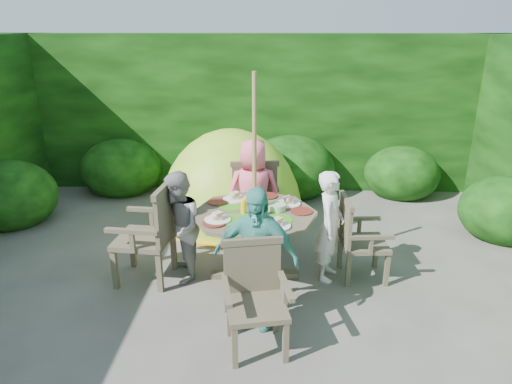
{
  "coord_description": "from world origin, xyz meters",
  "views": [
    {
      "loc": [
        0.32,
        -3.78,
        2.58
      ],
      "look_at": [
        0.13,
        1.01,
        0.85
      ],
      "focal_mm": 32.0,
      "sensor_mm": 36.0,
      "label": 1
    }
  ],
  "objects_px": {
    "child_front": "(256,258)",
    "dome_tent": "(231,214)",
    "garden_chair_back": "(254,196)",
    "child_right": "(330,226)",
    "garden_chair_front": "(255,295)",
    "patio_table": "(255,223)",
    "child_back": "(254,194)",
    "garden_chair_right": "(357,237)",
    "parasol_pole": "(254,182)",
    "child_left": "(179,227)",
    "garden_chair_left": "(151,232)"
  },
  "relations": [
    {
      "from": "child_left",
      "to": "child_back",
      "type": "xyz_separation_m",
      "value": [
        0.75,
        0.84,
        0.08
      ]
    },
    {
      "from": "garden_chair_front",
      "to": "child_left",
      "type": "height_order",
      "value": "child_left"
    },
    {
      "from": "child_right",
      "to": "child_back",
      "type": "height_order",
      "value": "child_back"
    },
    {
      "from": "garden_chair_left",
      "to": "child_left",
      "type": "distance_m",
      "value": 0.29
    },
    {
      "from": "parasol_pole",
      "to": "garden_chair_left",
      "type": "distance_m",
      "value": 1.22
    },
    {
      "from": "garden_chair_right",
      "to": "child_front",
      "type": "bearing_deg",
      "value": 124.97
    },
    {
      "from": "child_back",
      "to": "garden_chair_right",
      "type": "bearing_deg",
      "value": 140.42
    },
    {
      "from": "garden_chair_left",
      "to": "dome_tent",
      "type": "bearing_deg",
      "value": 165.36
    },
    {
      "from": "garden_chair_back",
      "to": "parasol_pole",
      "type": "bearing_deg",
      "value": 86.17
    },
    {
      "from": "garden_chair_front",
      "to": "child_left",
      "type": "xyz_separation_m",
      "value": [
        -0.85,
        1.06,
        0.13
      ]
    },
    {
      "from": "parasol_pole",
      "to": "child_right",
      "type": "bearing_deg",
      "value": 3.22
    },
    {
      "from": "garden_chair_front",
      "to": "parasol_pole",
      "type": "bearing_deg",
      "value": 81.4
    },
    {
      "from": "garden_chair_right",
      "to": "garden_chair_front",
      "type": "distance_m",
      "value": 1.56
    },
    {
      "from": "patio_table",
      "to": "garden_chair_back",
      "type": "distance_m",
      "value": 1.09
    },
    {
      "from": "garden_chair_right",
      "to": "child_left",
      "type": "xyz_separation_m",
      "value": [
        -1.9,
        -0.11,
        0.13
      ]
    },
    {
      "from": "parasol_pole",
      "to": "child_front",
      "type": "bearing_deg",
      "value": -86.78
    },
    {
      "from": "child_front",
      "to": "dome_tent",
      "type": "xyz_separation_m",
      "value": [
        -0.47,
        2.57,
        -0.67
      ]
    },
    {
      "from": "patio_table",
      "to": "dome_tent",
      "type": "relative_size",
      "value": 0.54
    },
    {
      "from": "garden_chair_back",
      "to": "garden_chair_front",
      "type": "bearing_deg",
      "value": 86.03
    },
    {
      "from": "patio_table",
      "to": "child_front",
      "type": "bearing_deg",
      "value": -87.1
    },
    {
      "from": "child_front",
      "to": "child_right",
      "type": "bearing_deg",
      "value": 62.75
    },
    {
      "from": "garden_chair_front",
      "to": "garden_chair_right",
      "type": "bearing_deg",
      "value": 36.66
    },
    {
      "from": "patio_table",
      "to": "child_left",
      "type": "distance_m",
      "value": 0.81
    },
    {
      "from": "patio_table",
      "to": "garden_chair_back",
      "type": "relative_size",
      "value": 1.38
    },
    {
      "from": "child_left",
      "to": "child_back",
      "type": "distance_m",
      "value": 1.13
    },
    {
      "from": "garden_chair_back",
      "to": "child_back",
      "type": "bearing_deg",
      "value": 85.37
    },
    {
      "from": "dome_tent",
      "to": "garden_chair_front",
      "type": "bearing_deg",
      "value": -63.62
    },
    {
      "from": "garden_chair_back",
      "to": "child_right",
      "type": "bearing_deg",
      "value": 122.54
    },
    {
      "from": "parasol_pole",
      "to": "garden_chair_right",
      "type": "xyz_separation_m",
      "value": [
        1.1,
        0.06,
        -0.63
      ]
    },
    {
      "from": "garden_chair_back",
      "to": "child_front",
      "type": "bearing_deg",
      "value": 86.3
    },
    {
      "from": "parasol_pole",
      "to": "patio_table",
      "type": "bearing_deg",
      "value": 16.03
    },
    {
      "from": "garden_chair_front",
      "to": "patio_table",
      "type": "bearing_deg",
      "value": 81.17
    },
    {
      "from": "child_front",
      "to": "dome_tent",
      "type": "height_order",
      "value": "child_front"
    },
    {
      "from": "garden_chair_back",
      "to": "garden_chair_left",
      "type": "bearing_deg",
      "value": 41.72
    },
    {
      "from": "garden_chair_right",
      "to": "garden_chair_front",
      "type": "xyz_separation_m",
      "value": [
        -1.05,
        -1.16,
        0.01
      ]
    },
    {
      "from": "child_right",
      "to": "child_back",
      "type": "bearing_deg",
      "value": 64.24
    },
    {
      "from": "child_right",
      "to": "child_back",
      "type": "distance_m",
      "value": 1.13
    },
    {
      "from": "parasol_pole",
      "to": "child_back",
      "type": "xyz_separation_m",
      "value": [
        -0.04,
        0.8,
        -0.42
      ]
    },
    {
      "from": "garden_chair_right",
      "to": "garden_chair_front",
      "type": "bearing_deg",
      "value": 133.71
    },
    {
      "from": "garden_chair_back",
      "to": "child_front",
      "type": "height_order",
      "value": "child_front"
    },
    {
      "from": "garden_chair_back",
      "to": "child_back",
      "type": "distance_m",
      "value": 0.32
    },
    {
      "from": "child_back",
      "to": "parasol_pole",
      "type": "bearing_deg",
      "value": 86.45
    },
    {
      "from": "garden_chair_left",
      "to": "child_back",
      "type": "xyz_separation_m",
      "value": [
        1.04,
        0.87,
        0.13
      ]
    },
    {
      "from": "garden_chair_left",
      "to": "dome_tent",
      "type": "distance_m",
      "value": 2.04
    },
    {
      "from": "garden_chair_front",
      "to": "child_front",
      "type": "xyz_separation_m",
      "value": [
        -0.01,
        0.3,
        0.19
      ]
    },
    {
      "from": "child_front",
      "to": "child_left",
      "type": "bearing_deg",
      "value": 152.75
    },
    {
      "from": "child_right",
      "to": "child_left",
      "type": "distance_m",
      "value": 1.6
    },
    {
      "from": "garden_chair_right",
      "to": "child_back",
      "type": "relative_size",
      "value": 0.65
    },
    {
      "from": "parasol_pole",
      "to": "child_left",
      "type": "xyz_separation_m",
      "value": [
        -0.8,
        -0.04,
        -0.5
      ]
    },
    {
      "from": "patio_table",
      "to": "child_left",
      "type": "bearing_deg",
      "value": -176.7
    }
  ]
}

